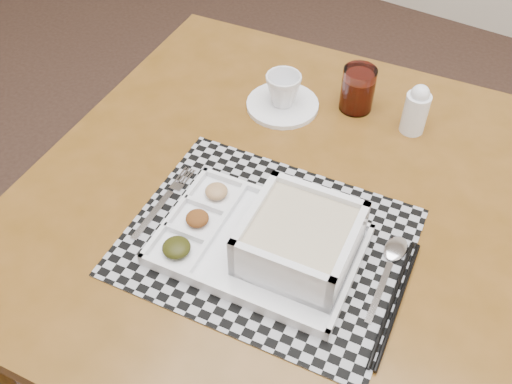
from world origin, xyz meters
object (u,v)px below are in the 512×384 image
cup (283,90)px  creamer_bottle (416,110)px  serving_tray (285,242)px  dining_table (291,222)px  juice_glass (358,91)px

cup → creamer_bottle: (0.25, 0.07, 0.01)m
serving_tray → dining_table: bearing=113.6°
cup → creamer_bottle: 0.26m
serving_tray → creamer_bottle: size_ratio=3.22×
dining_table → creamer_bottle: creamer_bottle is taller
serving_tray → creamer_bottle: creamer_bottle is taller
dining_table → creamer_bottle: (0.11, 0.28, 0.12)m
creamer_bottle → serving_tray: bearing=-98.3°
dining_table → cup: 0.28m
juice_glass → creamer_bottle: creamer_bottle is taller
cup → serving_tray: bearing=-38.8°
cup → dining_table: bearing=-35.1°
dining_table → creamer_bottle: bearing=68.4°
dining_table → creamer_bottle: size_ratio=9.78×
dining_table → serving_tray: size_ratio=3.04×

